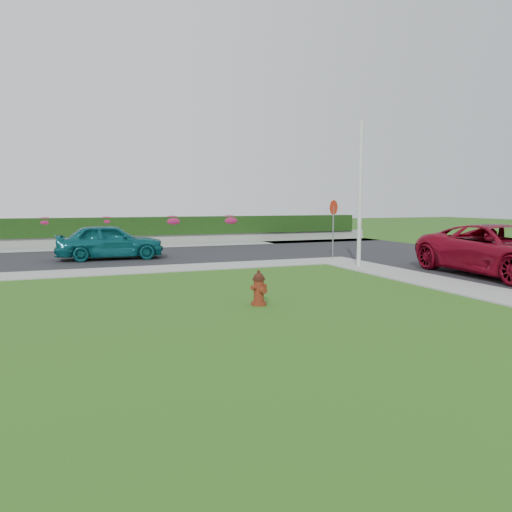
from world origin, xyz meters
name	(u,v)px	position (x,y,z in m)	size (l,w,h in m)	color
ground	(268,317)	(0.00, 0.00, 0.00)	(120.00, 120.00, 0.00)	black
street_right	(511,269)	(12.00, 4.00, 0.02)	(8.00, 32.00, 0.04)	black
street_far	(46,260)	(-5.00, 14.00, 0.02)	(26.00, 8.00, 0.04)	black
sidewalk_far	(12,276)	(-6.00, 9.00, 0.02)	(24.00, 2.00, 0.04)	gray
curb_corner	(334,260)	(7.00, 9.00, 0.02)	(2.00, 2.00, 0.04)	gray
sidewalk_beyond	(123,247)	(-1.00, 19.00, 0.02)	(34.00, 2.00, 0.04)	gray
retaining_wall	(120,241)	(-1.00, 20.50, 0.30)	(34.00, 0.40, 0.60)	gray
hedge	(120,227)	(-1.00, 20.60, 1.15)	(32.00, 0.90, 1.10)	black
fire_hydrant	(259,289)	(0.27, 1.27, 0.42)	(0.46, 0.44, 0.89)	#521A0C
suv_red	(503,251)	(9.89, 2.55, 0.94)	(2.98, 6.47, 1.80)	maroon
sedan_teal	(110,241)	(-2.26, 13.04, 0.84)	(1.90, 4.71, 1.61)	#0B5358
utility_pole	(360,195)	(6.77, 6.68, 2.89)	(0.16, 0.16, 5.78)	silver
stop_sign	(333,214)	(7.33, 9.70, 2.05)	(0.67, 0.36, 2.74)	slate
flower_clump_c	(45,222)	(-5.13, 20.50, 1.46)	(1.19, 0.76, 0.59)	#B21E57
flower_clump_d	(106,221)	(-1.77, 20.50, 1.47)	(1.16, 0.75, 0.58)	#B21E57
flower_clump_e	(172,221)	(2.18, 20.50, 1.43)	(1.37, 0.88, 0.68)	#B21E57
flower_clump_f	(229,220)	(5.92, 20.50, 1.42)	(1.39, 0.89, 0.70)	#B21E57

